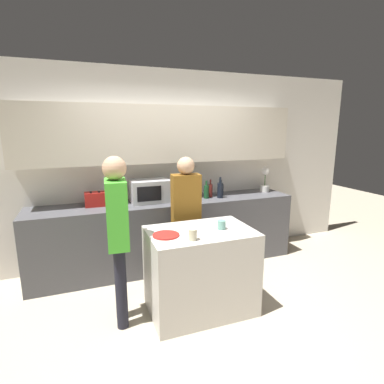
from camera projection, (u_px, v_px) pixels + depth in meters
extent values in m
plane|color=#BCAD93|center=(207.00, 322.00, 3.00)|extent=(14.00, 14.00, 0.00)
cube|color=silver|center=(161.00, 167.00, 4.31)|extent=(6.40, 0.08, 2.70)
cube|color=beige|center=(164.00, 134.00, 4.03)|extent=(3.74, 0.32, 0.75)
cube|color=#4C4C51|center=(168.00, 233.00, 4.17)|extent=(3.60, 0.62, 0.93)
cube|color=beige|center=(200.00, 270.00, 3.14)|extent=(1.07, 0.72, 0.89)
cube|color=#B7BABC|center=(150.00, 191.00, 4.02)|extent=(0.52, 0.38, 0.30)
cube|color=black|center=(149.00, 194.00, 3.83)|extent=(0.31, 0.01, 0.19)
cube|color=#B21E19|center=(95.00, 199.00, 3.80)|extent=(0.26, 0.16, 0.18)
cube|color=black|center=(91.00, 192.00, 3.76)|extent=(0.02, 0.11, 0.01)
cube|color=black|center=(99.00, 192.00, 3.80)|extent=(0.02, 0.11, 0.01)
cylinder|color=silver|center=(265.00, 189.00, 4.66)|extent=(0.14, 0.14, 0.10)
cylinder|color=#38662D|center=(265.00, 180.00, 4.63)|extent=(0.01, 0.01, 0.18)
sphere|color=silver|center=(265.00, 171.00, 4.60)|extent=(0.13, 0.13, 0.13)
cylinder|color=black|center=(199.00, 191.00, 4.29)|extent=(0.07, 0.07, 0.19)
cylinder|color=black|center=(199.00, 181.00, 4.26)|extent=(0.03, 0.03, 0.07)
cylinder|color=#194723|center=(206.00, 192.00, 4.22)|extent=(0.07, 0.07, 0.18)
cylinder|color=#194723|center=(206.00, 183.00, 4.20)|extent=(0.03, 0.03, 0.07)
cylinder|color=maroon|center=(210.00, 191.00, 4.31)|extent=(0.06, 0.06, 0.18)
cylinder|color=maroon|center=(210.00, 182.00, 4.28)|extent=(0.02, 0.02, 0.07)
cylinder|color=black|center=(220.00, 190.00, 4.25)|extent=(0.08, 0.08, 0.22)
cylinder|color=black|center=(220.00, 180.00, 4.22)|extent=(0.03, 0.03, 0.08)
cylinder|color=black|center=(221.00, 190.00, 4.44)|extent=(0.08, 0.08, 0.16)
cylinder|color=black|center=(221.00, 182.00, 4.41)|extent=(0.03, 0.03, 0.06)
cylinder|color=red|center=(166.00, 235.00, 2.89)|extent=(0.26, 0.26, 0.01)
cylinder|color=beige|center=(193.00, 235.00, 2.78)|extent=(0.08, 0.08, 0.11)
cylinder|color=#6BA596|center=(222.00, 225.00, 3.08)|extent=(0.09, 0.09, 0.09)
cylinder|color=black|center=(120.00, 281.00, 3.00)|extent=(0.11, 0.11, 0.81)
cylinder|color=black|center=(121.00, 289.00, 2.85)|extent=(0.11, 0.11, 0.81)
cube|color=green|center=(117.00, 214.00, 2.78)|extent=(0.21, 0.35, 0.64)
sphere|color=tan|center=(114.00, 168.00, 2.69)|extent=(0.22, 0.22, 0.22)
cylinder|color=black|center=(192.00, 252.00, 3.76)|extent=(0.11, 0.11, 0.77)
cylinder|color=black|center=(180.00, 253.00, 3.72)|extent=(0.11, 0.11, 0.77)
cube|color=brown|center=(186.00, 199.00, 3.60)|extent=(0.36, 0.22, 0.61)
sphere|color=tan|center=(186.00, 166.00, 3.51)|extent=(0.21, 0.21, 0.21)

